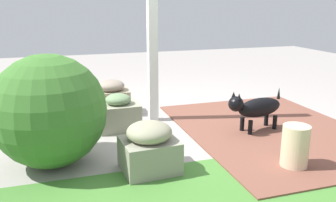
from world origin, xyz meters
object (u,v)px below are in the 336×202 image
at_px(stone_planter_nearest, 112,98).
at_px(stone_planter_far, 149,148).
at_px(porch_pillar, 152,18).
at_px(ceramic_urn, 295,147).
at_px(terracotta_pot_spiky, 20,108).
at_px(dog, 256,108).
at_px(round_shrub, 49,111).
at_px(stone_planter_near, 119,114).

relative_size(stone_planter_nearest, stone_planter_far, 0.94).
height_order(porch_pillar, ceramic_urn, porch_pillar).
relative_size(porch_pillar, terracotta_pot_spiky, 4.03).
xyz_separation_m(stone_planter_far, ceramic_urn, (-1.16, 0.31, -0.02)).
relative_size(terracotta_pot_spiky, dog, 0.85).
xyz_separation_m(stone_planter_far, round_shrub, (0.75, -0.37, 0.27)).
xyz_separation_m(stone_planter_far, dog, (-1.30, -0.54, 0.07)).
relative_size(stone_planter_near, stone_planter_far, 0.95).
bearing_deg(round_shrub, dog, -175.20).
bearing_deg(dog, stone_planter_nearest, -39.47).
xyz_separation_m(stone_planter_nearest, dog, (-1.35, 1.11, 0.07)).
bearing_deg(porch_pillar, stone_planter_nearest, -42.04).
xyz_separation_m(stone_planter_near, terracotta_pot_spiky, (1.00, -0.18, 0.10)).
bearing_deg(dog, stone_planter_near, -21.40).
distance_m(round_shrub, dog, 2.07).
bearing_deg(stone_planter_far, porch_pillar, -106.69).
height_order(porch_pillar, round_shrub, porch_pillar).
height_order(terracotta_pot_spiky, ceramic_urn, terracotta_pot_spiky).
bearing_deg(dog, porch_pillar, -38.22).
xyz_separation_m(stone_planter_nearest, stone_planter_near, (0.02, 0.57, -0.03)).
xyz_separation_m(round_shrub, terracotta_pot_spiky, (0.31, -0.89, -0.20)).
bearing_deg(ceramic_urn, round_shrub, -19.57).
bearing_deg(stone_planter_nearest, porch_pillar, 137.96).
bearing_deg(dog, ceramic_urn, 80.71).
distance_m(dog, ceramic_urn, 0.87).
bearing_deg(dog, round_shrub, 4.80).
relative_size(stone_planter_nearest, stone_planter_near, 0.99).
height_order(porch_pillar, stone_planter_near, porch_pillar).
distance_m(stone_planter_far, ceramic_urn, 1.20).
bearing_deg(stone_planter_nearest, ceramic_urn, 121.59).
bearing_deg(stone_planter_far, stone_planter_nearest, -88.49).
xyz_separation_m(stone_planter_near, dog, (-1.36, 0.53, 0.10)).
bearing_deg(stone_planter_nearest, round_shrub, 61.08).
relative_size(round_shrub, ceramic_urn, 2.57).
xyz_separation_m(porch_pillar, dog, (-0.92, 0.73, -0.90)).
relative_size(stone_planter_near, ceramic_urn, 1.20).
distance_m(stone_planter_near, round_shrub, 1.03).
xyz_separation_m(stone_planter_near, stone_planter_far, (-0.06, 1.07, 0.02)).
height_order(porch_pillar, stone_planter_far, porch_pillar).
distance_m(porch_pillar, round_shrub, 1.60).
height_order(stone_planter_near, dog, dog).
distance_m(round_shrub, ceramic_urn, 2.05).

